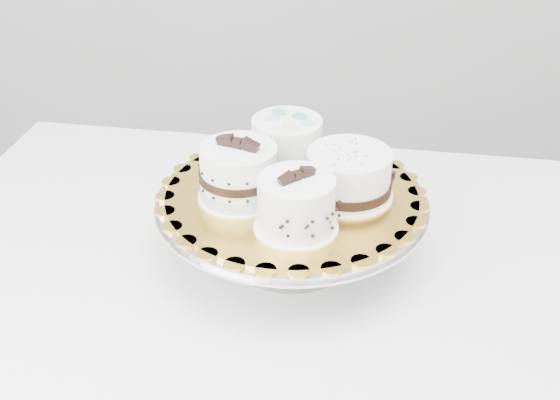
{
  "coord_description": "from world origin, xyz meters",
  "views": [
    {
      "loc": [
        -0.02,
        -0.59,
        1.4
      ],
      "look_at": [
        0.01,
        0.27,
        0.86
      ],
      "focal_mm": 45.0,
      "sensor_mm": 36.0,
      "label": 1
    }
  ],
  "objects_px": {
    "cake_dots": "(287,143)",
    "cake_ribbon": "(349,176)",
    "cake_stand": "(292,216)",
    "cake_board": "(292,194)",
    "cake_banded": "(239,174)",
    "table": "(307,309)",
    "cake_swirl": "(296,205)"
  },
  "relations": [
    {
      "from": "cake_stand",
      "to": "cake_ribbon",
      "type": "distance_m",
      "value": 0.11
    },
    {
      "from": "cake_dots",
      "to": "cake_banded",
      "type": "bearing_deg",
      "value": -117.54
    },
    {
      "from": "cake_swirl",
      "to": "cake_banded",
      "type": "height_order",
      "value": "cake_banded"
    },
    {
      "from": "table",
      "to": "cake_swirl",
      "type": "bearing_deg",
      "value": -103.74
    },
    {
      "from": "cake_board",
      "to": "cake_swirl",
      "type": "bearing_deg",
      "value": -89.12
    },
    {
      "from": "cake_stand",
      "to": "cake_board",
      "type": "bearing_deg",
      "value": 97.13
    },
    {
      "from": "cake_stand",
      "to": "cake_board",
      "type": "height_order",
      "value": "cake_board"
    },
    {
      "from": "table",
      "to": "cake_dots",
      "type": "relative_size",
      "value": 10.94
    },
    {
      "from": "cake_stand",
      "to": "cake_banded",
      "type": "bearing_deg",
      "value": -174.73
    },
    {
      "from": "cake_board",
      "to": "cake_banded",
      "type": "bearing_deg",
      "value": -174.73
    },
    {
      "from": "cake_dots",
      "to": "cake_ribbon",
      "type": "distance_m",
      "value": 0.13
    },
    {
      "from": "cake_ribbon",
      "to": "cake_stand",
      "type": "bearing_deg",
      "value": -165.71
    },
    {
      "from": "table",
      "to": "cake_board",
      "type": "height_order",
      "value": "cake_board"
    },
    {
      "from": "cake_board",
      "to": "cake_ribbon",
      "type": "relative_size",
      "value": 2.41
    },
    {
      "from": "table",
      "to": "cake_ribbon",
      "type": "height_order",
      "value": "cake_ribbon"
    },
    {
      "from": "cake_banded",
      "to": "cake_stand",
      "type": "bearing_deg",
      "value": 32.37
    },
    {
      "from": "cake_ribbon",
      "to": "cake_dots",
      "type": "bearing_deg",
      "value": 153.26
    },
    {
      "from": "cake_banded",
      "to": "cake_dots",
      "type": "xyz_separation_m",
      "value": [
        0.07,
        0.09,
        0.0
      ]
    },
    {
      "from": "cake_stand",
      "to": "cake_ribbon",
      "type": "relative_size",
      "value": 2.61
    },
    {
      "from": "cake_banded",
      "to": "cake_dots",
      "type": "relative_size",
      "value": 1.14
    },
    {
      "from": "cake_board",
      "to": "cake_dots",
      "type": "height_order",
      "value": "cake_dots"
    },
    {
      "from": "table",
      "to": "cake_board",
      "type": "relative_size",
      "value": 3.82
    },
    {
      "from": "cake_stand",
      "to": "cake_ribbon",
      "type": "bearing_deg",
      "value": -5.16
    },
    {
      "from": "table",
      "to": "cake_board",
      "type": "bearing_deg",
      "value": 130.17
    },
    {
      "from": "cake_swirl",
      "to": "cake_dots",
      "type": "height_order",
      "value": "cake_swirl"
    },
    {
      "from": "cake_ribbon",
      "to": "cake_swirl",
      "type": "bearing_deg",
      "value": -114.88
    },
    {
      "from": "cake_banded",
      "to": "cake_dots",
      "type": "distance_m",
      "value": 0.12
    },
    {
      "from": "cake_stand",
      "to": "cake_board",
      "type": "relative_size",
      "value": 1.09
    },
    {
      "from": "cake_stand",
      "to": "cake_ribbon",
      "type": "height_order",
      "value": "cake_ribbon"
    },
    {
      "from": "cake_stand",
      "to": "cake_banded",
      "type": "distance_m",
      "value": 0.11
    },
    {
      "from": "cake_swirl",
      "to": "cake_ribbon",
      "type": "xyz_separation_m",
      "value": [
        0.08,
        0.08,
        -0.0
      ]
    },
    {
      "from": "cake_dots",
      "to": "cake_ribbon",
      "type": "height_order",
      "value": "cake_dots"
    }
  ]
}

